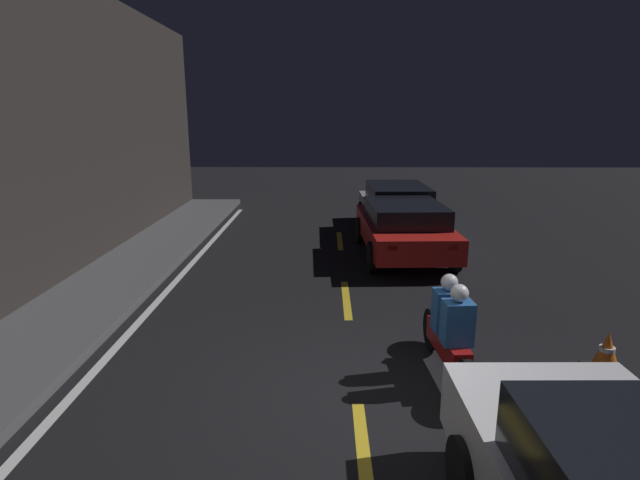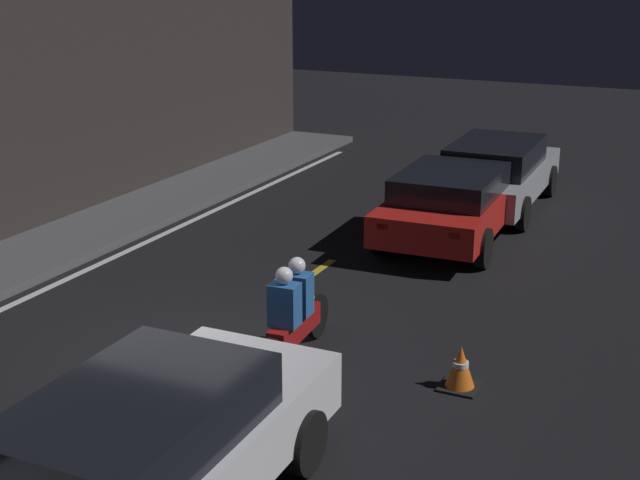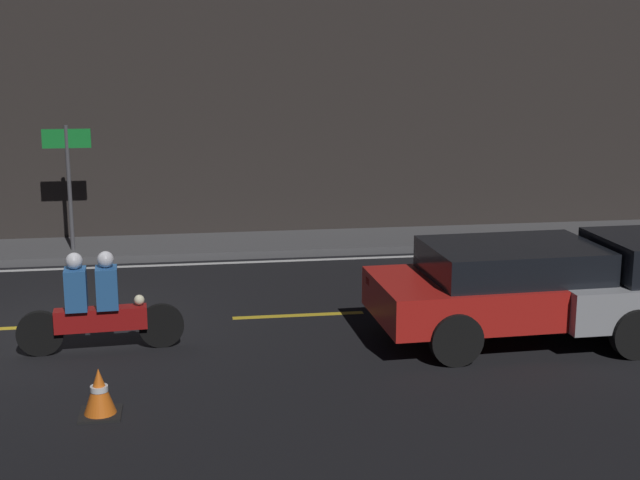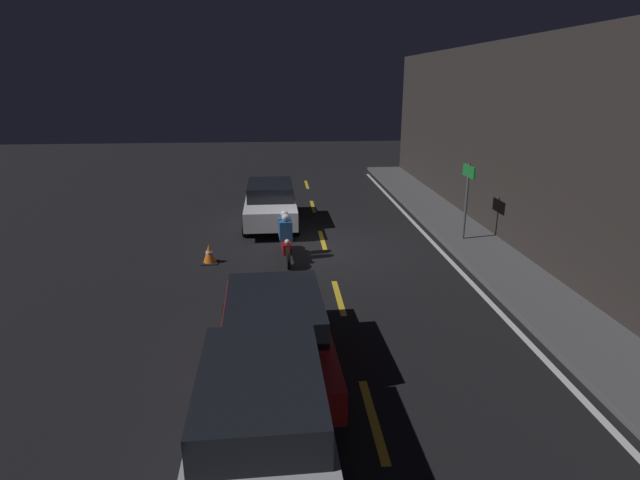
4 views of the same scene
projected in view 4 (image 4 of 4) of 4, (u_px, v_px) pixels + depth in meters
ground_plane at (325, 250)px, 15.25m from camera, size 56.00×56.00×0.00m
raised_curb at (474, 244)px, 15.59m from camera, size 28.00×1.87×0.15m
building_front at (519, 147)px, 14.75m from camera, size 28.00×0.30×6.15m
lane_dash_a at (307, 185)px, 24.73m from camera, size 2.00×0.14×0.01m
lane_dash_b at (313, 206)px, 20.46m from camera, size 2.00×0.14×0.01m
lane_dash_c at (322, 240)px, 16.19m from camera, size 2.00×0.14×0.01m
lane_dash_d at (339, 297)px, 11.92m from camera, size 2.00×0.14×0.01m
lane_dash_e at (373, 419)px, 7.66m from camera, size 2.00×0.14×0.01m
lane_solid_kerb at (437, 247)px, 15.52m from camera, size 25.20×0.14×0.01m
sedan_white at (270, 202)px, 17.77m from camera, size 4.47×1.93×1.47m
taxi_red at (275, 331)px, 8.79m from camera, size 4.29×2.12×1.34m
hatchback_silver at (261, 422)px, 6.41m from camera, size 4.56×1.98×1.43m
motorcycle at (286, 237)px, 14.36m from camera, size 2.19×0.40×1.37m
traffic_cone_near at (209, 254)px, 14.09m from camera, size 0.46×0.46×0.55m
shop_sign at (468, 186)px, 15.34m from camera, size 0.90×0.08×2.40m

